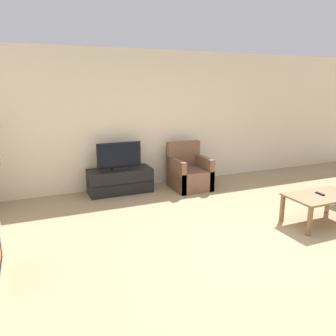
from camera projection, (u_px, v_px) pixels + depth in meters
ground_plane at (254, 240)px, 4.40m from camera, size 24.00×24.00×0.00m
wall_back at (168, 119)px, 6.76m from camera, size 12.00×0.06×2.70m
tv_stand at (120, 181)px, 6.31m from camera, size 1.21×0.52×0.47m
tv at (119, 157)px, 6.20m from camera, size 0.85×0.18×0.52m
armchair at (189, 174)px, 6.58m from camera, size 0.70×0.76×0.91m
coffee_table at (321, 198)px, 4.84m from camera, size 1.02×0.61×0.45m
remote at (320, 194)px, 4.84m from camera, size 0.05×0.15×0.02m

